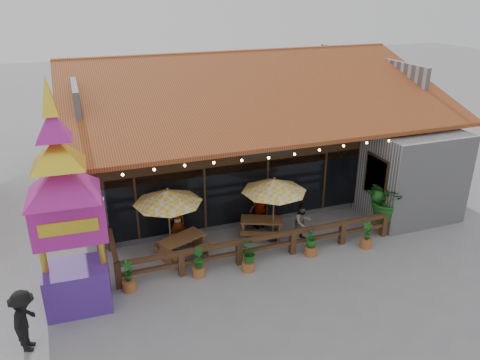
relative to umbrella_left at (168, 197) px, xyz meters
name	(u,v)px	position (x,y,z in m)	size (l,w,h in m)	color
ground	(298,244)	(4.53, -0.98, -2.20)	(100.00, 100.00, 0.00)	gray
restaurant_building	(243,135)	(4.79, 5.63, 0.00)	(15.50, 14.73, 6.09)	#A8A8AD
patio_railing	(244,244)	(2.28, -1.25, -1.59)	(10.00, 2.60, 0.92)	#4E2D1B
umbrella_left	(168,197)	(0.00, 0.00, 0.00)	(2.65, 2.65, 2.53)	brown
umbrella_right	(274,186)	(3.76, -0.36, 0.00)	(2.86, 2.86, 2.52)	brown
picnic_table_left	(182,244)	(0.34, -0.35, -1.70)	(1.97, 1.86, 0.75)	brown
picnic_table_right	(261,225)	(3.45, 0.00, -1.70)	(1.94, 1.83, 0.74)	brown
thai_sign_tower	(62,186)	(-3.15, -1.98, 1.66)	(2.81, 2.81, 7.30)	#48258A
tropical_plant	(386,199)	(8.09, -1.07, -0.91)	(2.16, 2.17, 2.27)	#985729
diner_a	(177,224)	(0.41, 0.66, -1.43)	(0.56, 0.37, 1.54)	#3C2713
diner_b	(302,222)	(4.79, -0.70, -1.48)	(0.71, 0.55, 1.46)	#3C2713
diner_c	(260,209)	(3.68, 0.67, -1.39)	(0.96, 0.40, 1.64)	#3C2713
pedestrian	(25,321)	(-4.47, -3.38, -1.32)	(1.14, 0.65, 1.76)	black
planter_a	(128,278)	(-1.69, -1.71, -1.76)	(0.44, 0.44, 1.07)	#985729
planter_b	(198,264)	(0.55, -1.70, -1.74)	(0.42, 0.43, 1.03)	#985729
planter_c	(248,256)	(2.17, -1.96, -1.64)	(0.81, 0.80, 1.01)	#985729
planter_d	(311,242)	(4.59, -1.80, -1.69)	(0.57, 0.57, 1.06)	#985729
planter_e	(366,237)	(6.71, -2.01, -1.77)	(0.42, 0.44, 1.03)	#985729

